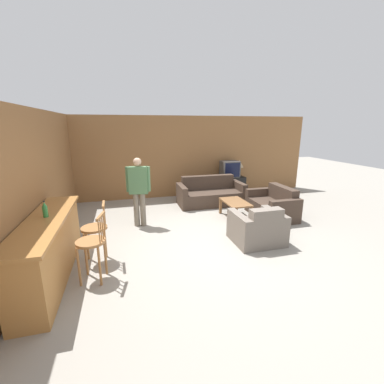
% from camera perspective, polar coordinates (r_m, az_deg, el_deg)
% --- Properties ---
extents(ground_plane, '(24.00, 24.00, 0.00)m').
position_cam_1_polar(ground_plane, '(5.28, 4.23, -11.24)').
color(ground_plane, gray).
extents(wall_back, '(9.40, 0.08, 2.60)m').
position_cam_1_polar(wall_back, '(8.42, -4.04, 7.74)').
color(wall_back, olive).
rests_on(wall_back, ground_plane).
extents(wall_left, '(0.08, 8.73, 2.60)m').
position_cam_1_polar(wall_left, '(6.11, -29.13, 3.35)').
color(wall_left, olive).
rests_on(wall_left, ground_plane).
extents(bar_counter, '(0.55, 2.49, 0.97)m').
position_cam_1_polar(bar_counter, '(4.54, -29.08, -10.84)').
color(bar_counter, '#A87038').
rests_on(bar_counter, ground_plane).
extents(bar_chair_near, '(0.51, 0.51, 1.05)m').
position_cam_1_polar(bar_chair_near, '(4.16, -21.33, -11.05)').
color(bar_chair_near, '#996638').
rests_on(bar_chair_near, ground_plane).
extents(bar_chair_mid, '(0.44, 0.44, 1.05)m').
position_cam_1_polar(bar_chair_mid, '(4.65, -20.66, -8.21)').
color(bar_chair_mid, '#996638').
rests_on(bar_chair_mid, ground_plane).
extents(couch_far, '(1.95, 0.90, 0.82)m').
position_cam_1_polar(couch_far, '(7.72, 4.11, -0.54)').
color(couch_far, '#423328').
rests_on(couch_far, ground_plane).
extents(armchair_near, '(0.95, 0.85, 0.80)m').
position_cam_1_polar(armchair_near, '(5.34, 14.37, -7.93)').
color(armchair_near, '#70665B').
rests_on(armchair_near, ground_plane).
extents(loveseat_right, '(0.83, 1.35, 0.78)m').
position_cam_1_polar(loveseat_right, '(6.95, 17.53, -2.92)').
color(loveseat_right, '#423328').
rests_on(loveseat_right, ground_plane).
extents(coffee_table, '(0.54, 0.91, 0.44)m').
position_cam_1_polar(coffee_table, '(6.59, 9.59, -2.67)').
color(coffee_table, brown).
rests_on(coffee_table, ground_plane).
extents(tv_unit, '(0.99, 0.52, 0.63)m').
position_cam_1_polar(tv_unit, '(8.74, 8.25, 1.32)').
color(tv_unit, black).
rests_on(tv_unit, ground_plane).
extents(tv, '(0.58, 0.45, 0.53)m').
position_cam_1_polar(tv, '(8.62, 8.40, 5.08)').
color(tv, '#4C4C4C').
rests_on(tv, tv_unit).
extents(bottle, '(0.07, 0.07, 0.25)m').
position_cam_1_polar(bottle, '(4.41, -29.87, -3.43)').
color(bottle, '#2D7F3D').
rests_on(bottle, bar_counter).
extents(table_lamp, '(0.29, 0.29, 0.56)m').
position_cam_1_polar(table_lamp, '(8.74, 10.44, 6.14)').
color(table_lamp, brown).
rests_on(table_lamp, tv_unit).
extents(person_by_window, '(0.54, 0.24, 1.60)m').
position_cam_1_polar(person_by_window, '(5.97, -11.79, 0.80)').
color(person_by_window, '#756B5B').
rests_on(person_by_window, ground_plane).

